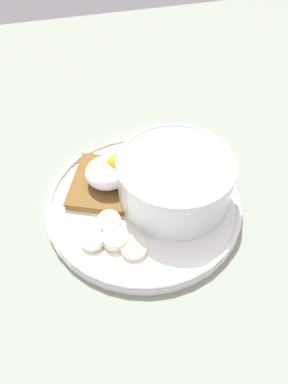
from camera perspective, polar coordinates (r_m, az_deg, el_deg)
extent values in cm
cube|color=gray|center=(51.57, 0.00, -2.91)|extent=(120.00, 120.00, 2.00)
cylinder|color=white|center=(50.40, 0.00, -1.86)|extent=(26.00, 26.00, 1.00)
torus|color=white|center=(49.78, 0.00, -1.28)|extent=(25.80, 25.80, 0.60)
cylinder|color=white|center=(48.45, 4.74, 1.79)|extent=(14.83, 14.83, 6.32)
torus|color=white|center=(46.19, 4.98, 4.45)|extent=(15.03, 15.03, 0.60)
cylinder|color=#CBB792|center=(48.59, 4.72, 1.64)|extent=(13.43, 13.43, 5.54)
ellipsoid|color=#CBB792|center=(46.73, 4.92, 3.77)|extent=(12.76, 12.76, 1.20)
ellipsoid|color=tan|center=(47.77, 3.89, 5.58)|extent=(1.51, 1.64, 0.59)
ellipsoid|color=tan|center=(45.53, 2.88, 2.84)|extent=(1.18, 0.78, 0.50)
ellipsoid|color=tan|center=(46.52, 4.81, 4.21)|extent=(2.01, 2.23, 0.80)
ellipsoid|color=tan|center=(48.32, 6.34, 5.90)|extent=(1.22, 1.40, 0.51)
ellipsoid|color=tan|center=(47.05, 3.89, 4.92)|extent=(1.86, 1.20, 0.80)
cube|color=brown|center=(51.38, -5.42, 1.56)|extent=(13.03, 13.03, 0.30)
cube|color=olive|center=(51.68, -5.38, 1.25)|extent=(12.78, 12.78, 1.02)
ellipsoid|color=white|center=(50.06, -5.57, 2.97)|extent=(6.01, 5.77, 3.44)
sphere|color=orange|center=(49.65, -4.22, 4.14)|extent=(2.93, 2.93, 2.93)
cylinder|color=#F3E7BD|center=(45.25, -1.55, -8.52)|extent=(4.25, 4.26, 0.95)
cylinder|color=#BEB493|center=(44.90, -1.56, -8.24)|extent=(0.76, 0.77, 0.14)
cylinder|color=#F4EABC|center=(46.10, -7.84, -7.32)|extent=(3.20, 3.10, 1.35)
cylinder|color=#BEB693|center=(45.75, -7.89, -7.03)|extent=(0.57, 0.56, 0.21)
cylinder|color=#FBEBBB|center=(45.88, -4.41, -7.06)|extent=(3.47, 3.41, 1.36)
cylinder|color=#C3B892|center=(45.40, -4.45, -6.65)|extent=(0.62, 0.61, 0.15)
cylinder|color=beige|center=(47.18, -5.33, -4.60)|extent=(3.15, 3.31, 1.77)
cylinder|color=#B7B589|center=(46.65, -5.39, -4.11)|extent=(0.57, 0.58, 0.20)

